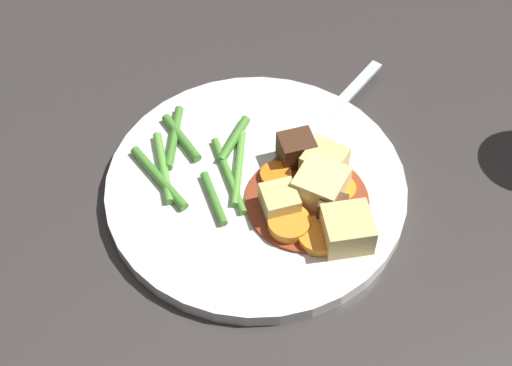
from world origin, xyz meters
TOP-DOWN VIEW (x-y plane):
  - ground_plane at (0.00, 0.00)m, footprint 3.00×3.00m
  - dinner_plate at (0.00, 0.00)m, footprint 0.25×0.25m
  - stew_sauce at (0.05, -0.01)m, footprint 0.10×0.10m
  - carrot_slice_0 at (0.04, -0.04)m, footprint 0.05×0.05m
  - carrot_slice_1 at (0.06, -0.04)m, footprint 0.04×0.04m
  - carrot_slice_2 at (0.07, 0.01)m, footprint 0.04×0.04m
  - carrot_slice_3 at (0.02, 0.01)m, footprint 0.04×0.04m
  - potato_chunk_0 at (0.05, 0.02)m, footprint 0.04×0.04m
  - potato_chunk_1 at (0.03, -0.02)m, footprint 0.04×0.04m
  - potato_chunk_2 at (0.08, -0.04)m, footprint 0.05×0.05m
  - potato_chunk_3 at (0.05, 0.00)m, footprint 0.05×0.05m
  - meat_chunk_0 at (0.03, 0.03)m, footprint 0.04×0.04m
  - meat_chunk_1 at (0.07, -0.02)m, footprint 0.02×0.02m
  - green_bean_0 at (-0.03, -0.03)m, footprint 0.04×0.05m
  - green_bean_1 at (-0.08, 0.03)m, footprint 0.02×0.07m
  - green_bean_2 at (-0.08, -0.02)m, footprint 0.06×0.05m
  - green_bean_3 at (-0.08, -0.01)m, footprint 0.04×0.07m
  - green_bean_4 at (-0.07, 0.03)m, footprint 0.05×0.04m
  - green_bean_5 at (-0.02, 0.01)m, footprint 0.02×0.08m
  - green_bean_6 at (-0.03, 0.04)m, footprint 0.02×0.05m
  - green_bean_7 at (-0.02, 0.00)m, footprint 0.05×0.07m
  - fork at (0.04, 0.08)m, footprint 0.08×0.17m

SIDE VIEW (x-z plane):
  - ground_plane at x=0.00m, z-range 0.00..0.00m
  - dinner_plate at x=0.00m, z-range 0.00..0.01m
  - stew_sauce at x=0.05m, z-range 0.01..0.02m
  - fork at x=0.04m, z-range 0.01..0.02m
  - green_bean_7 at x=-0.02m, z-range 0.01..0.02m
  - green_bean_5 at x=-0.02m, z-range 0.01..0.02m
  - green_bean_0 at x=-0.03m, z-range 0.01..0.02m
  - green_bean_1 at x=-0.08m, z-range 0.01..0.02m
  - green_bean_3 at x=-0.08m, z-range 0.01..0.02m
  - green_bean_4 at x=-0.07m, z-range 0.01..0.02m
  - green_bean_2 at x=-0.08m, z-range 0.01..0.02m
  - green_bean_6 at x=-0.03m, z-range 0.01..0.02m
  - carrot_slice_2 at x=0.07m, z-range 0.01..0.02m
  - carrot_slice_3 at x=0.02m, z-range 0.01..0.02m
  - carrot_slice_1 at x=0.06m, z-range 0.01..0.02m
  - carrot_slice_0 at x=0.04m, z-range 0.01..0.03m
  - meat_chunk_1 at x=0.07m, z-range 0.01..0.04m
  - potato_chunk_1 at x=0.03m, z-range 0.01..0.04m
  - potato_chunk_0 at x=0.05m, z-range 0.01..0.04m
  - potato_chunk_2 at x=0.08m, z-range 0.01..0.04m
  - potato_chunk_3 at x=0.05m, z-range 0.01..0.04m
  - meat_chunk_0 at x=0.03m, z-range 0.01..0.04m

